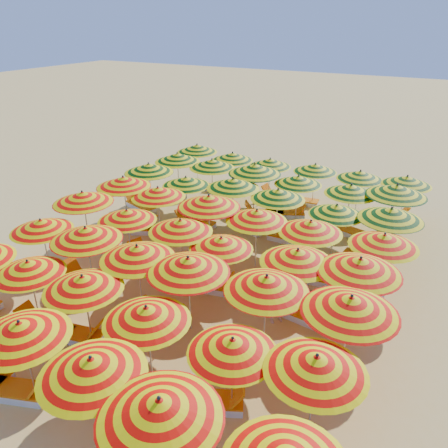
{
  "coord_description": "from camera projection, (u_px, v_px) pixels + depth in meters",
  "views": [
    {
      "loc": [
        6.46,
        -11.52,
        8.11
      ],
      "look_at": [
        0.0,
        0.5,
        1.6
      ],
      "focal_mm": 35.0,
      "sensor_mm": 36.0,
      "label": 1
    }
  ],
  "objects": [
    {
      "name": "umbrella_4",
      "position": [
        160.0,
        409.0,
        7.4
      ],
      "size": [
        2.96,
        2.96,
        2.38
      ],
      "color": "silver",
      "rests_on": "ground"
    },
    {
      "name": "umbrella_14",
      "position": [
        137.0,
        253.0,
        12.4
      ],
      "size": [
        2.86,
        2.86,
        2.31
      ],
      "color": "silver",
      "rests_on": "ground"
    },
    {
      "name": "umbrella_18",
      "position": [
        83.0,
        197.0,
        16.08
      ],
      "size": [
        2.34,
        2.34,
        2.35
      ],
      "color": "silver",
      "rests_on": "ground"
    },
    {
      "name": "umbrella_40",
      "position": [
        351.0,
        190.0,
        17.2
      ],
      "size": [
        2.7,
        2.7,
        2.19
      ],
      "color": "silver",
      "rests_on": "ground"
    },
    {
      "name": "lounger_27",
      "position": [
        299.0,
        201.0,
        20.8
      ],
      "size": [
        1.79,
        0.78,
        0.69
      ],
      "rotation": [
        0.0,
        0.0,
        3.26
      ],
      "color": "white",
      "rests_on": "ground"
    },
    {
      "name": "lounger_7",
      "position": [
        208.0,
        401.0,
        9.97
      ],
      "size": [
        1.82,
        1.25,
        0.69
      ],
      "rotation": [
        0.0,
        0.0,
        0.43
      ],
      "color": "white",
      "rests_on": "ground"
    },
    {
      "name": "lounger_18",
      "position": [
        195.0,
        222.0,
        18.61
      ],
      "size": [
        1.75,
        0.65,
        0.69
      ],
      "rotation": [
        0.0,
        0.0,
        3.18
      ],
      "color": "white",
      "rests_on": "ground"
    },
    {
      "name": "umbrella_20",
      "position": [
        180.0,
        226.0,
        14.15
      ],
      "size": [
        2.62,
        2.62,
        2.23
      ],
      "color": "silver",
      "rests_on": "ground"
    },
    {
      "name": "lounger_2",
      "position": [
        15.0,
        390.0,
        10.27
      ],
      "size": [
        1.83,
        1.11,
        0.69
      ],
      "rotation": [
        0.0,
        0.0,
        0.33
      ],
      "color": "white",
      "rests_on": "ground"
    },
    {
      "name": "umbrella_29",
      "position": [
        384.0,
        240.0,
        13.22
      ],
      "size": [
        2.24,
        2.24,
        2.23
      ],
      "color": "silver",
      "rests_on": "ground"
    },
    {
      "name": "lounger_12",
      "position": [
        308.0,
        317.0,
        12.77
      ],
      "size": [
        1.79,
        0.8,
        0.69
      ],
      "rotation": [
        0.0,
        0.0,
        3.01
      ],
      "color": "white",
      "rests_on": "ground"
    },
    {
      "name": "lounger_16",
      "position": [
        358.0,
        283.0,
        14.4
      ],
      "size": [
        1.81,
        0.88,
        0.69
      ],
      "rotation": [
        0.0,
        0.0,
        2.96
      ],
      "color": "white",
      "rests_on": "ground"
    },
    {
      "name": "lounger_23",
      "position": [
        286.0,
        214.0,
        19.44
      ],
      "size": [
        1.82,
        1.26,
        0.69
      ],
      "rotation": [
        0.0,
        0.0,
        0.44
      ],
      "color": "white",
      "rests_on": "ground"
    },
    {
      "name": "umbrella_19",
      "position": [
        127.0,
        215.0,
        15.05
      ],
      "size": [
        2.39,
        2.39,
        2.16
      ],
      "color": "silver",
      "rests_on": "ground"
    },
    {
      "name": "umbrella_44",
      "position": [
        270.0,
        163.0,
        20.59
      ],
      "size": [
        2.28,
        2.28,
        2.11
      ],
      "color": "silver",
      "rests_on": "ground"
    },
    {
      "name": "umbrella_9",
      "position": [
        147.0,
        314.0,
        10.01
      ],
      "size": [
        2.64,
        2.64,
        2.19
      ],
      "color": "silver",
      "rests_on": "ground"
    },
    {
      "name": "umbrella_8",
      "position": [
        83.0,
        283.0,
        11.18
      ],
      "size": [
        2.59,
        2.59,
        2.2
      ],
      "color": "silver",
      "rests_on": "ground"
    },
    {
      "name": "umbrella_11",
      "position": [
        316.0,
        364.0,
        8.54
      ],
      "size": [
        2.74,
        2.74,
        2.22
      ],
      "color": "silver",
      "rests_on": "ground"
    },
    {
      "name": "umbrella_23",
      "position": [
        360.0,
        266.0,
        11.6
      ],
      "size": [
        2.69,
        2.69,
        2.4
      ],
      "color": "silver",
      "rests_on": "ground"
    },
    {
      "name": "umbrella_10",
      "position": [
        233.0,
        346.0,
        9.18
      ],
      "size": [
        2.4,
        2.4,
        2.09
      ],
      "color": "silver",
      "rests_on": "ground"
    },
    {
      "name": "umbrella_31",
      "position": [
        186.0,
        181.0,
        18.26
      ],
      "size": [
        2.28,
        2.28,
        2.11
      ],
      "color": "silver",
      "rests_on": "ground"
    },
    {
      "name": "umbrella_33",
      "position": [
        278.0,
        194.0,
        16.65
      ],
      "size": [
        2.33,
        2.33,
        2.23
      ],
      "color": "silver",
      "rests_on": "ground"
    },
    {
      "name": "lounger_21",
      "position": [
        368.0,
        259.0,
        15.78
      ],
      "size": [
        1.79,
        0.79,
        0.69
      ],
      "rotation": [
        0.0,
        0.0,
        -0.12
      ],
      "color": "white",
      "rests_on": "ground"
    },
    {
      "name": "umbrella_12",
      "position": [
        41.0,
        225.0,
        14.33
      ],
      "size": [
        2.07,
        2.07,
        2.15
      ],
      "color": "silver",
      "rests_on": "ground"
    },
    {
      "name": "beachgoer_b",
      "position": [
        301.0,
        271.0,
        13.89
      ],
      "size": [
        0.87,
        0.76,
        1.53
      ],
      "primitive_type": "imported",
      "rotation": [
        0.0,
        0.0,
        3.42
      ],
      "color": "tan",
      "rests_on": "ground"
    },
    {
      "name": "lounger_14",
      "position": [
        152.0,
        229.0,
        18.01
      ],
      "size": [
        1.82,
        1.24,
        0.69
      ],
      "rotation": [
        0.0,
        0.0,
        3.57
      ],
      "color": "white",
      "rests_on": "ground"
    },
    {
      "name": "umbrella_16",
      "position": [
        267.0,
        284.0,
        10.94
      ],
      "size": [
        2.8,
        2.8,
        2.33
      ],
      "color": "silver",
      "rests_on": "ground"
    },
    {
      "name": "lounger_15",
      "position": [
        320.0,
        279.0,
        14.63
      ],
      "size": [
        1.76,
        0.66,
        0.69
      ],
      "rotation": [
        0.0,
        0.0,
        3.19
      ],
      "color": "white",
      "rests_on": "ground"
    },
    {
      "name": "umbrella_27",
      "position": [
        257.0,
        216.0,
        14.81
      ],
      "size": [
        2.51,
        2.51,
        2.25
      ],
      "color": "silver",
      "rests_on": "ground"
    },
    {
      "name": "lounger_25",
      "position": [
        223.0,
        188.0,
        22.35
      ],
      "size": [
        1.82,
        1.03,
        0.69
      ],
      "rotation": [
        0.0,
        0.0,
        0.27
      ],
      "color": "white",
      "rests_on": "ground"
    },
    {
      "name": "beachgoer_a",
      "position": [
        278.0,
        300.0,
        12.53
      ],
      "size": [
        0.62,
        0.65,
        1.49
      ],
      "primitive_type": "imported",
      "rotation": [
        0.0,
        0.0,
        0.88
      ],
      "color": "tan",
      "rests_on": "ground"
    },
    {
      "name": "umbrella_2",
      "position": [
        20.0,
        330.0,
        9.41
      ],
      "size": [
        2.83,
        2.83,
        2.26
      ],
      "color": "silver",
      "rests_on": "ground"
    },
    {
      "name": "umbrella_42",
      "position": [
        197.0,
        148.0,
        22.53
      ],
      "size": [
        2.7,
        2.7,
        2.2
      ],
      "color": "silver",
      "rests_on": "ground"
    },
    {
      "name": "umbrella_32",
      "position": [
        233.0,
        183.0,
        17.59
      ],
      "size": [
        2.39,
        2.39,
        2.29
      ],
      "color": "silver",
      "rests_on": "ground"
    },
    {
      "name": "lounger_19",
      "position": [
        247.0,
        226.0,
        18.29
      ],
      "size": [
        1.83,
        1.07,
        0.69
      ],
      "rotation": [
        0.0,
        0.0,
        -0.3
      ],
      "color": "white",
      "rests_on": "ground"
    },
    {
      "name": "umbrella_35",
      "position": [
        391.0,
        214.0,
        14.76
      ],
      "size": [
        2.73,
        2.73,
        2.34
      ],
      "color": "silver",
      "rests_on": "ground"
    },
    {
      "name": "umbrella_26",
      "position": [
        209.0,
        201.0,
        15.59
      ],
      "size": [
        2.62,
        2.62,
        2.41
      ],
      "color": "silver",
      "rests_on": "ground"
    },
    {
      "name": "lounger_24",
      "position": [
        359.0,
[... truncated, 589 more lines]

